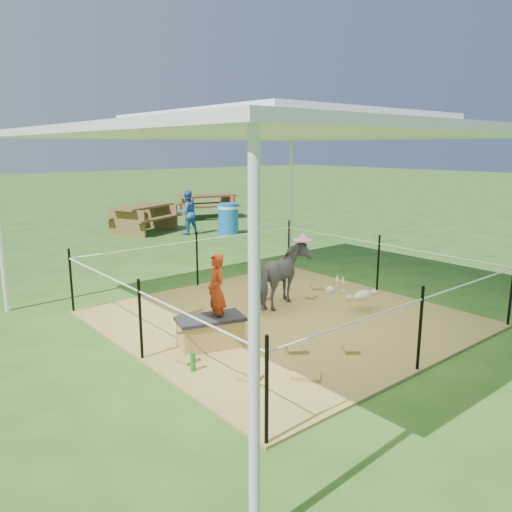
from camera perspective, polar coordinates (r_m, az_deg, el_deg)
ground at (r=7.39m, az=3.00°, el=-7.23°), size 90.00×90.00×0.00m
hay_patch at (r=7.38m, az=3.00°, el=-7.12°), size 4.60×4.60×0.03m
canopy_tent at (r=6.96m, az=3.25°, el=14.13°), size 6.30×6.30×2.90m
rope_fence at (r=7.20m, az=3.05°, el=-2.40°), size 4.54×4.54×1.00m
straw_bale at (r=6.32m, az=-5.21°, el=-8.80°), size 0.85×0.59×0.34m
dark_cloth at (r=6.25m, az=-5.24°, el=-7.14°), size 0.91×0.64×0.04m
woman at (r=6.17m, az=-4.56°, el=-3.07°), size 0.31×0.39×0.93m
green_bottle at (r=5.72m, az=-7.22°, el=-11.91°), size 0.07×0.07×0.22m
pony at (r=7.75m, az=3.23°, el=-2.31°), size 1.26×0.92×0.97m
pink_hat at (r=7.63m, az=3.28°, el=1.72°), size 0.30×0.30×0.14m
foal at (r=7.75m, az=12.10°, el=-4.21°), size 1.02×0.64×0.54m
trash_barrel at (r=14.32m, az=-3.19°, el=4.24°), size 0.76×0.76×0.90m
picnic_table_near at (r=15.09m, az=-12.70°, el=4.17°), size 2.28×2.00×0.79m
picnic_table_far at (r=17.84m, az=-5.60°, el=5.67°), size 2.20×1.80×0.81m
distant_person at (r=14.45m, az=-7.87°, el=4.95°), size 0.64×0.51×1.26m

